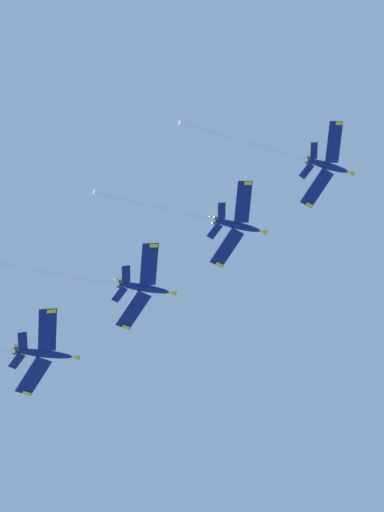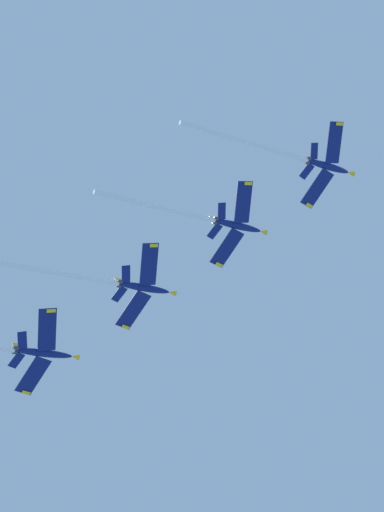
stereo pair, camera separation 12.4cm
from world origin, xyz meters
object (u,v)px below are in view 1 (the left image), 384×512
(jet_second, at_px, (209,219))
(jet_fourth, at_px, (8,350))
(jet_lead, at_px, (298,157))
(jet_third, at_px, (112,282))

(jet_second, distance_m, jet_fourth, 48.49)
(jet_lead, height_order, jet_second, jet_lead)
(jet_second, bearing_deg, jet_third, -175.03)
(jet_lead, xyz_separation_m, jet_second, (-22.76, -1.02, -6.28))
(jet_fourth, bearing_deg, jet_lead, 4.09)
(jet_second, relative_size, jet_third, 1.04)
(jet_second, xyz_separation_m, jet_third, (-22.85, -1.99, -8.04))
(jet_lead, height_order, jet_third, jet_lead)
(jet_fourth, bearing_deg, jet_third, 4.71)
(jet_third, bearing_deg, jet_fourth, -175.29)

